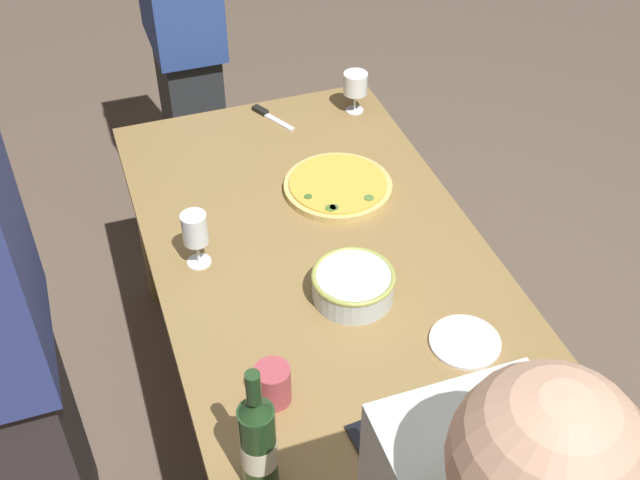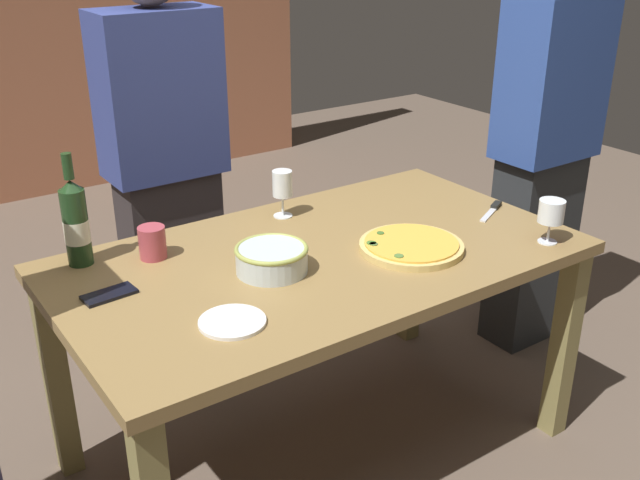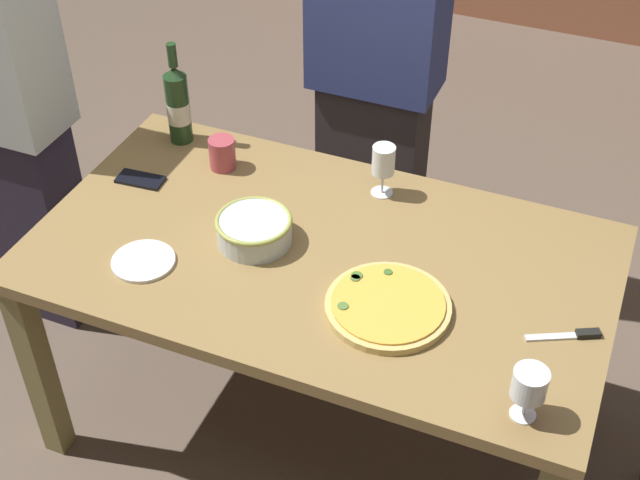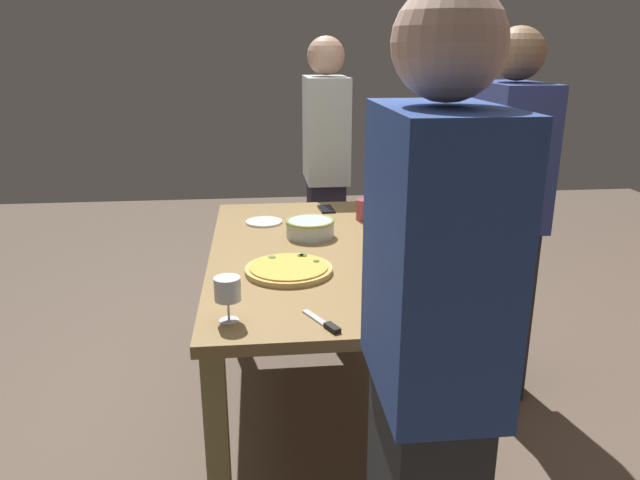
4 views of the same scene
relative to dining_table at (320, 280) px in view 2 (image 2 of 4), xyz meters
name	(u,v)px [view 2 (image 2 of 4)]	position (x,y,z in m)	size (l,w,h in m)	color
ground_plane	(320,447)	(0.00, 0.00, -0.66)	(8.00, 8.00, 0.00)	brown
dining_table	(320,280)	(0.00, 0.00, 0.00)	(1.60, 0.90, 0.75)	olive
pizza	(411,246)	(0.25, -0.14, 0.11)	(0.33, 0.33, 0.03)	tan
serving_bowl	(272,258)	(-0.19, -0.02, 0.14)	(0.22, 0.22, 0.08)	silver
wine_bottle	(76,222)	(-0.63, 0.35, 0.23)	(0.07, 0.07, 0.34)	#1D3A1B
wine_glass_near_pizza	(551,213)	(0.64, -0.35, 0.19)	(0.08, 0.08, 0.14)	white
wine_glass_by_bottle	(282,185)	(0.07, 0.32, 0.21)	(0.07, 0.07, 0.16)	white
cup_amber	(152,242)	(-0.43, 0.26, 0.14)	(0.08, 0.08, 0.10)	#AB414C
side_plate	(232,322)	(-0.43, -0.22, 0.10)	(0.17, 0.17, 0.01)	white
cell_phone	(109,294)	(-0.63, 0.10, 0.10)	(0.07, 0.14, 0.01)	black
pizza_knife	(493,209)	(0.70, -0.06, 0.10)	(0.18, 0.10, 0.02)	silver
person_guest_left	(544,149)	(1.18, 0.12, 0.19)	(0.40, 0.24, 1.67)	#292C2F
person_guest_right	(166,168)	(-0.14, 0.83, 0.17)	(0.43, 0.24, 1.63)	#302A2B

